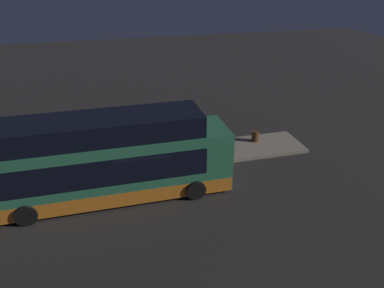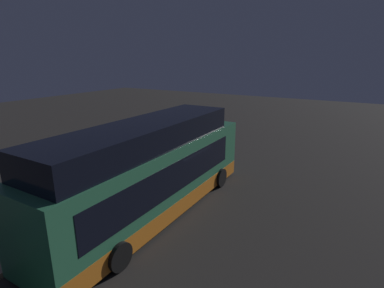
{
  "view_description": "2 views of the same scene",
  "coord_description": "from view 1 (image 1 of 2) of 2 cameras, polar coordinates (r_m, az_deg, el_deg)",
  "views": [
    {
      "loc": [
        -1.64,
        -15.36,
        10.13
      ],
      "look_at": [
        2.68,
        0.71,
        1.92
      ],
      "focal_mm": 35.0,
      "sensor_mm": 36.0,
      "label": 1
    },
    {
      "loc": [
        -10.82,
        -7.21,
        6.45
      ],
      "look_at": [
        2.68,
        0.71,
        1.92
      ],
      "focal_mm": 28.0,
      "sensor_mm": 36.0,
      "label": 2
    }
  ],
  "objects": [
    {
      "name": "platform",
      "position": [
        20.97,
        -8.73,
        -2.68
      ],
      "size": [
        20.0,
        2.76,
        0.18
      ],
      "color": "gray",
      "rests_on": "ground"
    },
    {
      "name": "ground",
      "position": [
        18.47,
        -7.54,
        -7.27
      ],
      "size": [
        80.0,
        80.0,
        0.0
      ],
      "primitive_type": "plane",
      "color": "#2B2826"
    },
    {
      "name": "trash_bin",
      "position": [
        23.06,
        9.61,
        1.2
      ],
      "size": [
        0.44,
        0.44,
        0.65
      ],
      "color": "#593319",
      "rests_on": "platform"
    },
    {
      "name": "suitcase",
      "position": [
        21.07,
        1.13,
        -0.84
      ],
      "size": [
        0.45,
        0.24,
        0.94
      ],
      "color": "#334C7F",
      "rests_on": "platform"
    },
    {
      "name": "sign_post",
      "position": [
        21.16,
        -15.58,
        1.89
      ],
      "size": [
        0.1,
        0.65,
        2.53
      ],
      "color": "#4C4C51",
      "rests_on": "platform"
    },
    {
      "name": "passenger_boarding",
      "position": [
        20.78,
        2.74,
        0.38
      ],
      "size": [
        0.64,
        0.56,
        1.65
      ],
      "rotation": [
        0.0,
        0.0,
        2.09
      ],
      "color": "#4C476B",
      "rests_on": "platform"
    },
    {
      "name": "passenger_with_bags",
      "position": [
        21.23,
        -1.48,
        1.18
      ],
      "size": [
        0.66,
        0.7,
        1.79
      ],
      "rotation": [
        0.0,
        0.0,
        2.47
      ],
      "color": "silver",
      "rests_on": "platform"
    },
    {
      "name": "passenger_waiting",
      "position": [
        21.77,
        4.62,
        1.49
      ],
      "size": [
        0.48,
        0.48,
        1.58
      ],
      "rotation": [
        0.0,
        0.0,
        -0.87
      ],
      "color": "#4C476B",
      "rests_on": "platform"
    },
    {
      "name": "bus_lead",
      "position": [
        17.57,
        -13.23,
        -2.81
      ],
      "size": [
        11.58,
        2.89,
        4.03
      ],
      "color": "#2D704C",
      "rests_on": "ground"
    }
  ]
}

